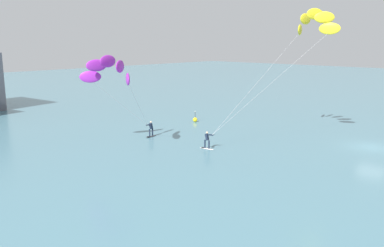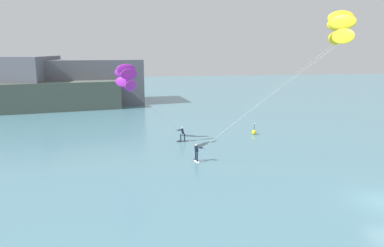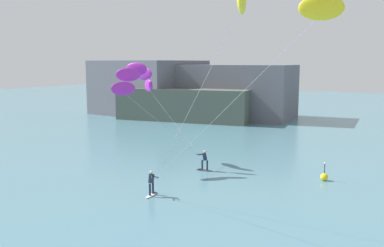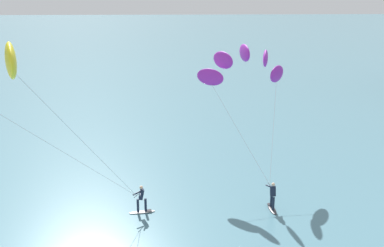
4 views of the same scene
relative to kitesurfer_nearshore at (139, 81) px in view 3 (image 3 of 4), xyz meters
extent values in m
ellipsoid|color=#333338|center=(5.72, 1.08, -7.09)|extent=(1.53, 0.51, 0.08)
cube|color=black|center=(5.31, 1.04, -7.04)|extent=(0.31, 0.31, 0.02)
cylinder|color=#192338|center=(5.94, 1.10, -6.66)|extent=(0.14, 0.14, 0.78)
cylinder|color=#192338|center=(5.50, 1.06, -6.66)|extent=(0.14, 0.14, 0.78)
cube|color=#192338|center=(5.72, 1.08, -5.97)|extent=(0.35, 0.33, 0.63)
sphere|color=beige|center=(5.72, 1.08, -5.55)|extent=(0.20, 0.20, 0.20)
cylinder|color=black|center=(5.18, 0.98, -5.82)|extent=(0.55, 0.13, 0.03)
cylinder|color=#192338|center=(5.47, 0.92, -5.79)|extent=(0.56, 0.40, 0.15)
cylinder|color=#192338|center=(5.43, 1.14, -5.79)|extent=(0.61, 0.20, 0.15)
ellipsoid|color=purple|center=(-0.64, 2.19, -0.48)|extent=(1.81, 1.38, 1.10)
ellipsoid|color=purple|center=(-0.48, 1.37, 0.59)|extent=(2.00, 0.72, 1.10)
ellipsoid|color=purple|center=(-0.21, -0.04, 1.00)|extent=(2.00, 0.68, 1.10)
ellipsoid|color=purple|center=(0.05, -1.45, 0.59)|extent=(1.83, 1.35, 1.10)
ellipsoid|color=purple|center=(0.21, -2.27, -0.48)|extent=(1.38, 1.81, 1.10)
cylinder|color=#B2B2B7|center=(2.27, 1.59, -3.30)|extent=(5.83, 1.23, 5.06)
cylinder|color=#B2B2B7|center=(2.69, -0.65, -3.30)|extent=(4.99, 3.27, 5.06)
ellipsoid|color=white|center=(5.94, -6.47, -7.09)|extent=(0.61, 1.54, 0.08)
cube|color=black|center=(5.87, -6.06, -7.04)|extent=(0.33, 0.32, 0.02)
cylinder|color=#192338|center=(5.98, -6.68, -6.66)|extent=(0.14, 0.14, 0.78)
cylinder|color=#192338|center=(5.90, -6.25, -6.66)|extent=(0.14, 0.14, 0.78)
cube|color=#192338|center=(5.94, -6.47, -5.97)|extent=(0.35, 0.37, 0.63)
sphere|color=beige|center=(5.94, -6.47, -5.55)|extent=(0.20, 0.20, 0.20)
cylinder|color=black|center=(6.44, -6.70, -5.82)|extent=(0.51, 0.26, 0.03)
cylinder|color=#192338|center=(6.24, -6.48, -5.79)|extent=(0.61, 0.12, 0.15)
cylinder|color=#192338|center=(6.14, -6.68, -5.79)|extent=(0.48, 0.50, 0.15)
ellipsoid|color=yellow|center=(17.29, -9.31, 3.91)|extent=(1.94, 0.96, 1.10)
cylinder|color=#B2B2B7|center=(10.91, -10.04, -1.11)|extent=(8.96, 6.69, 9.44)
cylinder|color=#B2B2B7|center=(11.86, -8.01, -1.11)|extent=(10.86, 2.63, 9.44)
sphere|color=yellow|center=(14.77, 3.05, -6.85)|extent=(0.56, 0.56, 0.56)
cylinder|color=#262628|center=(14.77, 3.05, -6.22)|extent=(0.06, 0.06, 0.70)
sphere|color=#F2F2CC|center=(14.77, 3.05, -5.81)|extent=(0.12, 0.12, 0.12)
cube|color=slate|center=(-21.84, 30.55, -2.64)|extent=(17.24, 15.14, 8.98)
cube|color=#4C564C|center=(-12.52, 29.29, -4.73)|extent=(21.98, 15.47, 4.81)
cube|color=slate|center=(-11.17, 33.06, -2.98)|extent=(27.41, 13.84, 8.30)
cube|color=#4C564C|center=(-23.48, 34.50, -3.93)|extent=(15.03, 14.76, 6.39)
cube|color=#565B60|center=(-17.46, 32.82, -5.37)|extent=(19.70, 10.08, 3.52)
camera|label=1|loc=(-21.79, -30.17, 2.77)|focal=37.79mm
camera|label=2|loc=(0.33, -37.84, 2.97)|focal=33.79mm
camera|label=3|loc=(22.32, -28.55, 1.56)|focal=40.28mm
camera|label=4|loc=(32.72, -4.28, 6.83)|focal=48.37mm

